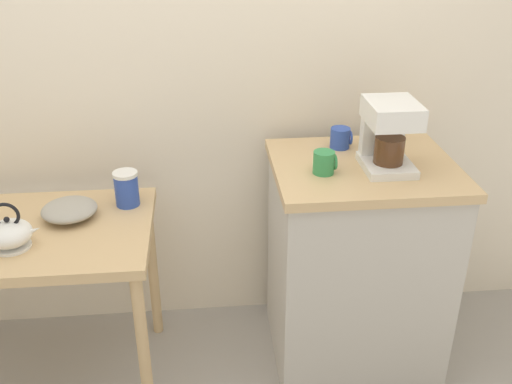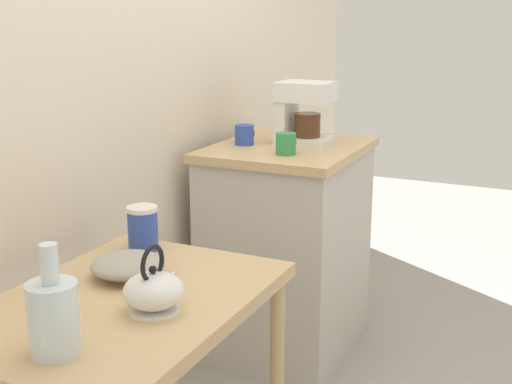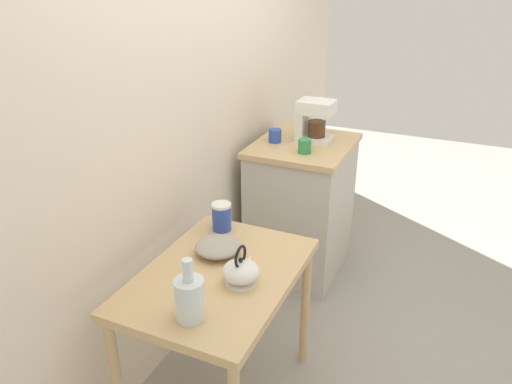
{
  "view_description": "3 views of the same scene",
  "coord_description": "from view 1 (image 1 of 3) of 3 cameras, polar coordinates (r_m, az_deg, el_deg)",
  "views": [
    {
      "loc": [
        0.04,
        -1.95,
        1.81
      ],
      "look_at": [
        0.23,
        -0.1,
        0.88
      ],
      "focal_mm": 40.78,
      "sensor_mm": 36.0,
      "label": 1
    },
    {
      "loc": [
        -1.95,
        -1.05,
        1.45
      ],
      "look_at": [
        0.21,
        -0.04,
        0.82
      ],
      "focal_mm": 48.22,
      "sensor_mm": 36.0,
      "label": 2
    },
    {
      "loc": [
        -2.13,
        -0.89,
        1.91
      ],
      "look_at": [
        -0.22,
        -0.04,
        0.94
      ],
      "focal_mm": 34.17,
      "sensor_mm": 36.0,
      "label": 3
    }
  ],
  "objects": [
    {
      "name": "ground_plane",
      "position": [
        2.66,
        -5.27,
        -16.31
      ],
      "size": [
        8.0,
        8.0,
        0.0
      ],
      "primitive_type": "plane",
      "color": "gray"
    },
    {
      "name": "back_wall",
      "position": [
        2.41,
        -4.4,
        16.88
      ],
      "size": [
        4.4,
        0.1,
        2.8
      ],
      "primitive_type": "cube",
      "color": "beige",
      "rests_on": "ground_plane"
    },
    {
      "name": "wooden_table",
      "position": [
        2.34,
        -20.95,
        -5.39
      ],
      "size": [
        0.88,
        0.62,
        0.73
      ],
      "color": "tan",
      "rests_on": "ground_plane"
    },
    {
      "name": "kitchen_counter",
      "position": [
        2.47,
        9.76,
        -6.94
      ],
      "size": [
        0.7,
        0.59,
        0.91
      ],
      "color": "#BCB7AD",
      "rests_on": "ground_plane"
    },
    {
      "name": "bowl_stoneware",
      "position": [
        2.3,
        -17.84,
        -1.67
      ],
      "size": [
        0.21,
        0.21,
        0.06
      ],
      "color": "#9E998C",
      "rests_on": "wooden_table"
    },
    {
      "name": "teakettle",
      "position": [
        2.17,
        -22.96,
        -3.77
      ],
      "size": [
        0.19,
        0.15,
        0.18
      ],
      "color": "white",
      "rests_on": "wooden_table"
    },
    {
      "name": "canister_enamel",
      "position": [
        2.33,
        -12.58,
        0.34
      ],
      "size": [
        0.1,
        0.1,
        0.14
      ],
      "color": "#2D4CAD",
      "rests_on": "wooden_table"
    },
    {
      "name": "coffee_maker",
      "position": [
        2.2,
        12.84,
        5.84
      ],
      "size": [
        0.18,
        0.22,
        0.26
      ],
      "color": "white",
      "rests_on": "kitchen_counter"
    },
    {
      "name": "mug_tall_green",
      "position": [
        2.14,
        6.73,
        2.9
      ],
      "size": [
        0.09,
        0.08,
        0.08
      ],
      "color": "#338C4C",
      "rests_on": "kitchen_counter"
    },
    {
      "name": "mug_blue",
      "position": [
        2.38,
        8.3,
        5.27
      ],
      "size": [
        0.09,
        0.08,
        0.08
      ],
      "color": "#2D4CAD",
      "rests_on": "kitchen_counter"
    }
  ]
}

